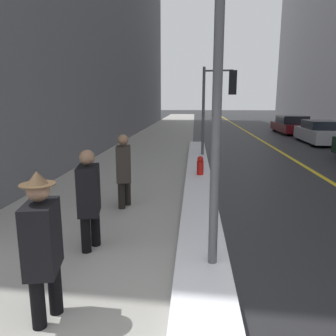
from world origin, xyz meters
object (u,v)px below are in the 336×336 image
(lamp_post, at_px, (218,69))
(pedestrian_with_shoulder_bag, at_px, (124,168))
(traffic_light_near, at_px, (222,93))
(parked_car_maroon, at_px, (291,125))
(fire_hydrant, at_px, (200,168))
(pedestrian_in_fedora, at_px, (42,242))
(pedestrian_nearside, at_px, (89,195))
(parked_car_silver, at_px, (321,133))

(lamp_post, height_order, pedestrian_with_shoulder_bag, lamp_post)
(traffic_light_near, relative_size, parked_car_maroon, 0.77)
(pedestrian_with_shoulder_bag, bearing_deg, fire_hydrant, 136.95)
(lamp_post, xyz_separation_m, traffic_light_near, (0.76, 8.98, -0.08))
(pedestrian_with_shoulder_bag, height_order, fire_hydrant, pedestrian_with_shoulder_bag)
(traffic_light_near, bearing_deg, pedestrian_in_fedora, -97.58)
(traffic_light_near, relative_size, pedestrian_with_shoulder_bag, 2.24)
(traffic_light_near, relative_size, pedestrian_nearside, 2.26)
(lamp_post, height_order, pedestrian_in_fedora, lamp_post)
(pedestrian_nearside, height_order, fire_hydrant, pedestrian_nearside)
(traffic_light_near, xyz_separation_m, fire_hydrant, (-0.84, -3.65, -2.22))
(pedestrian_nearside, bearing_deg, parked_car_maroon, 145.51)
(pedestrian_in_fedora, bearing_deg, parked_car_silver, 140.49)
(pedestrian_with_shoulder_bag, height_order, parked_car_silver, pedestrian_with_shoulder_bag)
(parked_car_silver, bearing_deg, pedestrian_in_fedora, 153.39)
(pedestrian_in_fedora, bearing_deg, fire_hydrant, 154.36)
(pedestrian_nearside, height_order, parked_car_maroon, pedestrian_nearside)
(pedestrian_in_fedora, xyz_separation_m, fire_hydrant, (1.69, 6.47, -0.54))
(pedestrian_in_fedora, height_order, parked_car_maroon, pedestrian_in_fedora)
(traffic_light_near, bearing_deg, fire_hydrant, -96.49)
(parked_car_maroon, bearing_deg, fire_hydrant, 155.64)
(traffic_light_near, distance_m, pedestrian_in_fedora, 10.56)
(pedestrian_with_shoulder_bag, xyz_separation_m, fire_hydrant, (1.68, 2.68, -0.54))
(lamp_post, distance_m, pedestrian_in_fedora, 2.75)
(pedestrian_in_fedora, distance_m, pedestrian_with_shoulder_bag, 3.79)
(traffic_light_near, bearing_deg, parked_car_maroon, 68.47)
(traffic_light_near, xyz_separation_m, parked_car_silver, (5.84, 5.28, -1.98))
(pedestrian_in_fedora, relative_size, parked_car_silver, 0.38)
(traffic_light_near, distance_m, pedestrian_nearside, 8.97)
(pedestrian_nearside, bearing_deg, traffic_light_near, 151.83)
(lamp_post, bearing_deg, parked_car_maroon, 71.72)
(lamp_post, bearing_deg, pedestrian_in_fedora, -147.48)
(lamp_post, relative_size, fire_hydrant, 6.24)
(lamp_post, distance_m, pedestrian_nearside, 2.63)
(pedestrian_with_shoulder_bag, relative_size, fire_hydrant, 2.27)
(lamp_post, height_order, traffic_light_near, lamp_post)
(lamp_post, xyz_separation_m, pedestrian_nearside, (-1.85, 0.57, -1.78))
(pedestrian_with_shoulder_bag, xyz_separation_m, parked_car_maroon, (8.35, 17.30, -0.29))
(pedestrian_nearside, bearing_deg, fire_hydrant, 148.72)
(parked_car_silver, distance_m, parked_car_maroon, 5.68)
(lamp_post, height_order, parked_car_silver, lamp_post)
(pedestrian_in_fedora, bearing_deg, lamp_post, 111.55)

